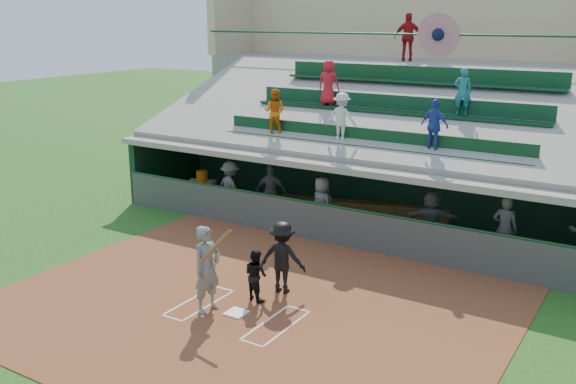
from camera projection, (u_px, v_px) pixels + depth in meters
The scene contains 19 objects.
ground at pixel (236, 314), 13.83m from camera, with size 100.00×100.00×0.00m, color #205317.
dirt_slab at pixel (250, 305), 14.23m from camera, with size 11.00×9.00×0.02m, color brown.
home_plate at pixel (236, 313), 13.82m from camera, with size 0.43×0.43×0.03m, color white.
batters_box_chalk at pixel (236, 313), 13.82m from camera, with size 2.65×1.85×0.01m.
dugout_floor at pixel (369, 229), 19.35m from camera, with size 16.00×3.50×0.04m, color gray.
concourse_slab at pixel (446, 123), 24.28m from camera, with size 20.00×3.00×4.60m, color gray.
grandstand at pixel (418, 136), 21.84m from camera, with size 20.40×10.40×7.80m.
batter_at_plate at pixel (207, 269), 13.73m from camera, with size 0.90×0.80×1.95m.
catcher at pixel (256, 275), 14.36m from camera, with size 0.58×0.45×1.19m, color black.
home_umpire at pixel (282, 257), 14.72m from camera, with size 1.09×0.63×1.69m, color black.
dugout_bench at pixel (388, 211), 20.34m from camera, with size 14.48×0.43×0.43m, color olive.
white_table at pixel (201, 192), 21.80m from camera, with size 0.89×0.67×0.78m, color silver.
water_cooler at pixel (202, 176), 21.61m from camera, with size 0.38×0.38×0.38m, color orange.
dugout_player_a at pixel (231, 188), 20.58m from camera, with size 1.11×0.64×1.72m, color #60625D.
dugout_player_b at pixel (271, 191), 20.19m from camera, with size 1.00×0.42×1.70m, color #525450.
dugout_player_c at pixel (322, 205), 18.76m from camera, with size 0.82×0.53×1.67m, color #5E615C.
dugout_player_d at pixel (431, 219), 17.52m from camera, with size 1.50×0.48×1.62m, color #545551.
dugout_player_e at pixel (505, 229), 16.57m from camera, with size 0.63×0.41×1.73m, color #545651.
concourse_staff_a at pixel (408, 37), 23.55m from camera, with size 1.02×0.43×1.75m, color #A41215.
Camera 1 is at (7.61, -10.14, 6.20)m, focal length 40.00 mm.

